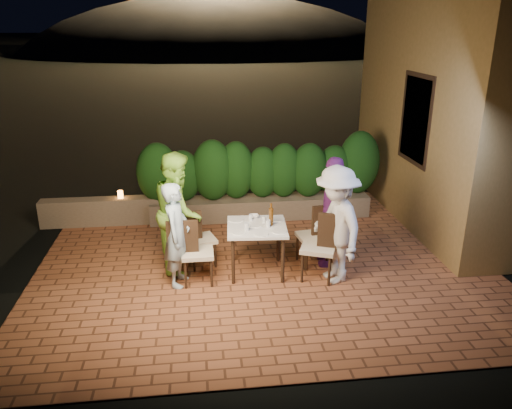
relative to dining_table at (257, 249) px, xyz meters
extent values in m
plane|color=black|center=(0.15, -0.05, -0.40)|extent=(400.00, 400.00, 0.00)
cube|color=brown|center=(0.15, 0.45, -0.45)|extent=(7.00, 6.00, 0.15)
cube|color=olive|center=(3.75, 1.95, 2.12)|extent=(1.60, 5.00, 5.00)
cube|color=black|center=(2.97, 1.45, 1.62)|extent=(0.08, 1.00, 1.40)
cube|color=black|center=(2.96, 1.45, 1.62)|extent=(0.06, 1.15, 1.55)
cube|color=brown|center=(0.35, 2.25, -0.17)|extent=(4.20, 0.55, 0.40)
cube|color=brown|center=(-2.65, 2.25, -0.12)|extent=(2.20, 0.30, 0.50)
ellipsoid|color=black|center=(2.15, 59.95, -4.38)|extent=(52.00, 40.00, 22.00)
cylinder|color=white|center=(-0.29, -0.21, 0.38)|extent=(0.22, 0.22, 0.01)
cylinder|color=white|center=(-0.29, 0.27, 0.38)|extent=(0.24, 0.24, 0.01)
cylinder|color=white|center=(0.29, -0.25, 0.38)|extent=(0.23, 0.23, 0.01)
cylinder|color=white|center=(0.34, 0.22, 0.38)|extent=(0.24, 0.24, 0.01)
cylinder|color=white|center=(-0.01, 0.02, 0.38)|extent=(0.21, 0.21, 0.01)
cylinder|color=white|center=(0.02, -0.32, 0.38)|extent=(0.21, 0.21, 0.01)
cylinder|color=silver|center=(-0.17, -0.16, 0.43)|extent=(0.07, 0.07, 0.12)
cylinder|color=silver|center=(-0.07, 0.22, 0.42)|extent=(0.06, 0.06, 0.10)
cylinder|color=silver|center=(0.16, -0.07, 0.43)|extent=(0.07, 0.07, 0.11)
cylinder|color=silver|center=(0.13, 0.12, 0.42)|extent=(0.06, 0.06, 0.10)
imported|color=white|center=(-0.01, 0.34, 0.39)|extent=(0.16, 0.16, 0.04)
imported|color=#A2BFD0|center=(-1.16, -0.22, 0.39)|extent=(0.48, 0.62, 1.53)
imported|color=#94D843|center=(-1.15, 0.33, 0.53)|extent=(0.70, 0.89, 1.82)
imported|color=silver|center=(1.09, -0.38, 0.49)|extent=(0.87, 1.23, 1.73)
imported|color=#70297B|center=(1.19, 0.18, 0.49)|extent=(0.55, 1.06, 1.72)
cylinder|color=orange|center=(-2.28, 2.25, 0.20)|extent=(0.10, 0.10, 0.14)
camera|label=1|loc=(-0.83, -6.74, 3.19)|focal=35.00mm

